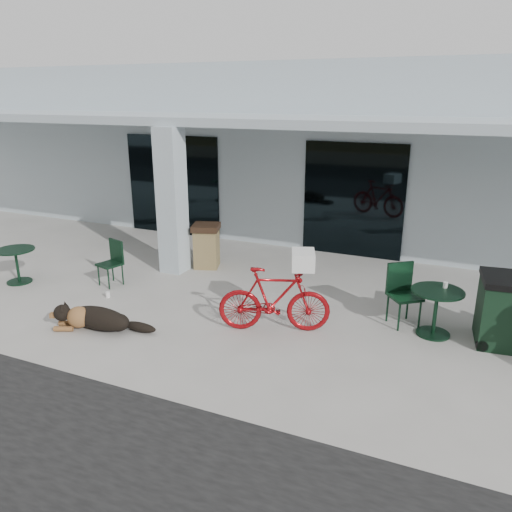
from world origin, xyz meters
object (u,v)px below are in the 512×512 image
at_px(cafe_table_near, 17,266).
at_px(wheeled_bin, 501,310).
at_px(bicycle, 274,300).
at_px(trash_receptacle, 207,246).
at_px(cafe_table_far, 435,313).
at_px(dog, 99,317).
at_px(cafe_chair_near, 110,264).
at_px(cafe_chair_far_a, 405,296).

bearing_deg(cafe_table_near, wheeled_bin, 6.80).
xyz_separation_m(bicycle, trash_receptacle, (-2.58, 2.38, -0.06)).
distance_m(cafe_table_far, trash_receptacle, 5.24).
relative_size(bicycle, dog, 1.37).
bearing_deg(wheeled_bin, cafe_chair_near, 177.65).
bearing_deg(cafe_table_far, wheeled_bin, 7.18).
relative_size(dog, cafe_chair_near, 1.44).
bearing_deg(bicycle, cafe_chair_far_a, -81.11).
bearing_deg(trash_receptacle, cafe_chair_near, -124.74).
bearing_deg(cafe_chair_near, bicycle, 7.05).
height_order(cafe_chair_near, wheeled_bin, wheeled_bin).
distance_m(cafe_table_near, wheeled_bin, 9.15).
bearing_deg(bicycle, cafe_chair_near, 61.05).
relative_size(cafe_table_far, trash_receptacle, 0.84).
xyz_separation_m(cafe_table_far, trash_receptacle, (-5.02, 1.48, 0.11)).
relative_size(cafe_chair_near, trash_receptacle, 0.94).
height_order(cafe_table_far, cafe_chair_far_a, cafe_chair_far_a).
relative_size(cafe_chair_far_a, trash_receptacle, 1.06).
bearing_deg(trash_receptacle, bicycle, -42.64).
relative_size(cafe_table_near, cafe_chair_near, 0.83).
height_order(cafe_table_near, cafe_table_far, cafe_table_far).
height_order(bicycle, trash_receptacle, bicycle).
xyz_separation_m(dog, cafe_table_near, (-3.02, 1.07, 0.14)).
distance_m(bicycle, cafe_table_near, 5.70).
bearing_deg(dog, cafe_table_near, 137.29).
bearing_deg(trash_receptacle, cafe_table_near, -141.87).
bearing_deg(cafe_table_near, dog, -19.56).
relative_size(dog, cafe_chair_far_a, 1.27).
height_order(cafe_chair_near, cafe_chair_far_a, cafe_chair_far_a).
distance_m(bicycle, cafe_table_far, 2.61).
distance_m(dog, cafe_chair_near, 2.09).
height_order(dog, wheeled_bin, wheeled_bin).
relative_size(cafe_chair_near, wheeled_bin, 0.84).
xyz_separation_m(cafe_table_near, cafe_table_far, (8.14, 0.96, 0.03)).
xyz_separation_m(bicycle, cafe_chair_far_a, (1.93, 1.08, -0.02)).
bearing_deg(trash_receptacle, dog, -91.45).
bearing_deg(cafe_table_far, trash_receptacle, 163.59).
xyz_separation_m(cafe_table_near, cafe_chair_far_a, (7.62, 1.14, 0.17)).
distance_m(bicycle, trash_receptacle, 3.51).
bearing_deg(wheeled_bin, bicycle, -169.10).
bearing_deg(cafe_table_near, bicycle, 0.65).
height_order(bicycle, wheeled_bin, wheeled_bin).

